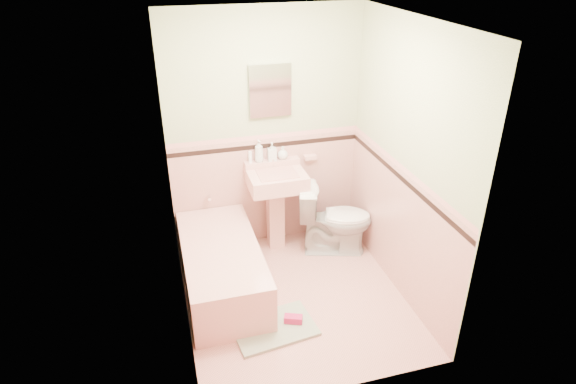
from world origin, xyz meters
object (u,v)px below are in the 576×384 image
object	(u,v)px
bathtub	(222,269)
sink	(277,212)
shoe	(293,319)
soap_bottle_mid	(272,151)
soap_bottle_right	(283,153)
medicine_cabinet	(270,91)
bucket	(317,229)
soap_bottle_left	(259,151)
toilet	(335,219)

from	to	relation	value
bathtub	sink	xyz separation A→B (m)	(0.68, 0.53, 0.23)
shoe	bathtub	bearing A→B (deg)	149.49
soap_bottle_mid	soap_bottle_right	xyz separation A→B (m)	(0.11, 0.00, -0.03)
medicine_cabinet	bucket	bearing A→B (deg)	-15.01
soap_bottle_mid	soap_bottle_right	bearing A→B (deg)	0.00
soap_bottle_mid	soap_bottle_left	bearing A→B (deg)	180.00
soap_bottle_mid	medicine_cabinet	bearing A→B (deg)	91.95
bathtub	bucket	xyz separation A→B (m)	(1.16, 0.61, -0.12)
sink	soap_bottle_left	bearing A→B (deg)	127.12
bathtub	sink	size ratio (longest dim) A/B	1.65
sink	shoe	xyz separation A→B (m)	(-0.17, -1.20, -0.40)
toilet	shoe	size ratio (longest dim) A/B	4.87
shoe	sink	bearing A→B (deg)	104.24
toilet	soap_bottle_right	bearing A→B (deg)	67.93
sink	medicine_cabinet	distance (m)	1.26
soap_bottle_left	soap_bottle_right	world-z (taller)	soap_bottle_left
medicine_cabinet	soap_bottle_mid	size ratio (longest dim) A/B	2.70
soap_bottle_mid	shoe	xyz separation A→B (m)	(-0.17, -1.38, -1.01)
soap_bottle_mid	soap_bottle_right	size ratio (longest dim) A/B	1.41
bucket	shoe	world-z (taller)	bucket
soap_bottle_mid	shoe	size ratio (longest dim) A/B	1.22
soap_bottle_left	toilet	size ratio (longest dim) A/B	0.30
bucket	toilet	bearing A→B (deg)	-70.18
toilet	medicine_cabinet	bearing A→B (deg)	71.93
bucket	shoe	distance (m)	1.44
sink	bucket	distance (m)	0.60
soap_bottle_right	shoe	xyz separation A→B (m)	(-0.28, -1.38, -0.98)
bathtub	sink	distance (m)	0.89
medicine_cabinet	bucket	size ratio (longest dim) A/B	2.44
toilet	shoe	distance (m)	1.30
toilet	soap_bottle_mid	bearing A→B (deg)	73.91
medicine_cabinet	shoe	xyz separation A→B (m)	(-0.17, -1.41, -1.64)
soap_bottle_mid	bucket	distance (m)	1.08
bathtub	medicine_cabinet	distance (m)	1.78
soap_bottle_right	bucket	bearing A→B (deg)	-15.16
soap_bottle_right	medicine_cabinet	bearing A→B (deg)	165.45
bathtub	soap_bottle_mid	bearing A→B (deg)	46.19
soap_bottle_right	toilet	size ratio (longest dim) A/B	0.18
soap_bottle_right	toilet	world-z (taller)	soap_bottle_right
toilet	soap_bottle_left	bearing A→B (deg)	79.20
sink	soap_bottle_right	xyz separation A→B (m)	(0.12, 0.18, 0.59)
bucket	soap_bottle_left	bearing A→B (deg)	170.88
sink	shoe	distance (m)	1.28
bathtub	toilet	world-z (taller)	toilet
bathtub	shoe	distance (m)	0.86
sink	soap_bottle_left	distance (m)	0.67
soap_bottle_left	bathtub	bearing A→B (deg)	-127.45
sink	soap_bottle_left	xyz separation A→B (m)	(-0.14, 0.18, 0.63)
medicine_cabinet	soap_bottle_mid	world-z (taller)	medicine_cabinet
soap_bottle_left	bucket	world-z (taller)	soap_bottle_left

